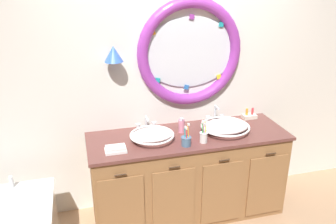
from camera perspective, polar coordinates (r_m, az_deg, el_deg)
The scene contains 11 objects.
back_wall_assembly at distance 3.48m, azimuth 1.24°, elevation 5.39°, with size 6.40×0.26×2.60m.
vanity_counter at distance 3.55m, azimuth 3.22°, elevation -10.08°, with size 1.92×0.67×0.87m.
sink_basin_left at distance 3.21m, azimuth -2.63°, elevation -3.78°, with size 0.41×0.41×0.11m.
sink_basin_right at distance 3.42m, azimuth 9.32°, elevation -2.34°, with size 0.48×0.48×0.11m.
faucet_set_left at distance 3.44m, azimuth -3.57°, elevation -1.97°, with size 0.21×0.13×0.14m.
faucet_set_right at distance 3.63m, azimuth 7.69°, elevation -0.55°, with size 0.21×0.12×0.18m.
toothbrush_holder_left at distance 3.12m, azimuth 3.00°, elevation -4.67°, with size 0.09×0.09×0.21m.
toothbrush_holder_right at distance 3.18m, azimuth 5.84°, elevation -3.95°, with size 0.08×0.08×0.22m.
soap_dispenser at distance 3.36m, azimuth 2.22°, elevation -2.23°, with size 0.06×0.07×0.16m.
folded_hand_towel at distance 3.06m, azimuth -8.54°, elevation -6.03°, with size 0.19×0.12×0.05m.
toiletry_basket at distance 3.80m, azimuth 13.13°, elevation -0.60°, with size 0.15×0.09×0.11m.
Camera 1 is at (-0.93, -2.62, 2.31)m, focal length 37.33 mm.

